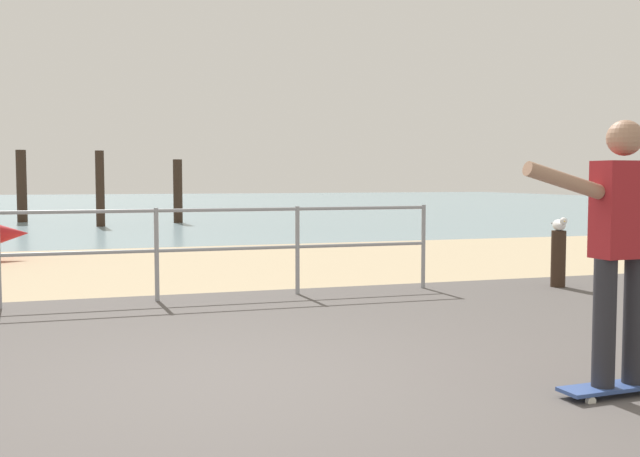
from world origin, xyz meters
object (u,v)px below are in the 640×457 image
bollard_short (558,260)px  seagull (559,225)px  skateboard (618,387)px  skateboarder (622,236)px

bollard_short → seagull: seagull is taller
skateboard → skateboarder: size_ratio=0.49×
bollard_short → skateboarder: bearing=-120.9°
skateboarder → seagull: size_ratio=3.48×
skateboard → skateboarder: bearing=159.4°
skateboard → skateboarder: skateboarder is taller
seagull → skateboarder: bearing=-120.9°
skateboard → bollard_short: bearing=59.1°
bollard_short → seagull: (-0.01, -0.02, 0.44)m
skateboard → seagull: seagull is taller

